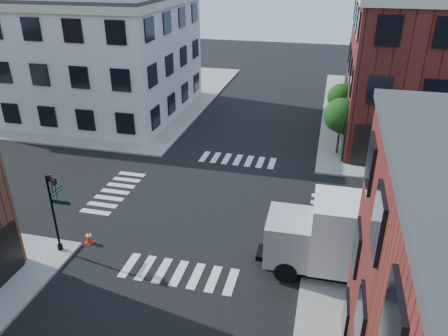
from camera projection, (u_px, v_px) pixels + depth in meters
ground at (215, 204)px, 28.08m from camera, size 120.00×120.00×0.00m
sidewalk_nw at (87, 92)px, 50.90m from camera, size 30.00×30.00×0.15m
building_nw at (72, 55)px, 43.73m from camera, size 22.00×16.00×11.00m
tree_near at (342, 117)px, 33.78m from camera, size 2.69×2.69×4.49m
tree_far at (342, 99)px, 39.14m from camera, size 2.43×2.43×4.07m
signal_pole at (55, 205)px, 22.45m from camera, size 1.29×1.24×4.60m
box_truck at (364, 240)px, 20.89m from camera, size 9.23×2.96×4.15m
traffic_cone at (89, 237)px, 24.17m from camera, size 0.52×0.52×0.75m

